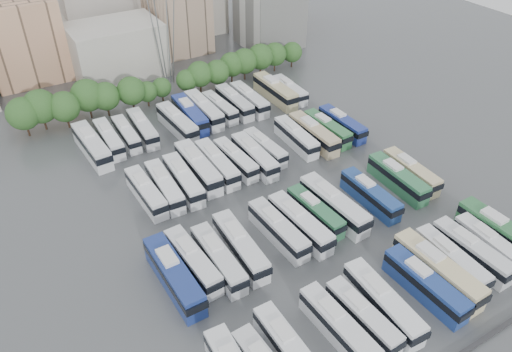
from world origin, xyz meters
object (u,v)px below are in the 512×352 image
bus_r3_s0 (92,145)px  bus_r0_s10 (451,259)px  bus_r2_s1 (146,192)px  bus_r2_s5 (217,164)px  bus_r0_s13 (501,232)px  bus_r1_s12 (398,178)px  bus_r2_s8 (265,147)px  bus_r0_s6 (383,302)px  bus_r3_s13 (290,90)px  bus_r2_s4 (198,167)px  bus_r1_s1 (193,261)px  bus_r3_s8 (220,107)px  bus_r3_s7 (204,110)px  bus_r0_s5 (363,316)px  bus_r0_s2 (289,349)px  bus_r1_s8 (334,205)px  bus_r1_s3 (240,246)px  bus_r2_s6 (236,159)px  bus_r3_s9 (234,102)px  bus_r0_s4 (339,327)px  bus_r2_s3 (183,180)px  bus_r3_s5 (177,123)px  bus_r2_s2 (165,186)px  bus_r2_s7 (254,156)px  bus_r1_s0 (174,275)px  bus_r1_s5 (278,229)px  bus_r1_s6 (300,223)px  bus_r0_s9 (438,270)px  bus_r2_s11 (314,133)px  bus_r2_s13 (342,124)px  bus_r2_s12 (327,128)px  bus_r3_s10 (249,99)px  bus_r0_s12 (490,245)px  bus_r1_s7 (315,212)px  bus_r3_s3 (143,128)px  bus_r0_s8 (425,284)px  bus_r2_s10 (296,137)px  bus_r1_s10 (370,194)px  bus_r1_s2 (218,259)px  bus_r0_s11 (472,251)px  bus_r3_s6 (190,114)px

bus_r3_s0 → bus_r0_s10: bearing=-60.5°
bus_r2_s1 → bus_r2_s5: (13.05, 1.17, 0.10)m
bus_r0_s13 → bus_r1_s12: (-3.02, 17.10, -0.16)m
bus_r2_s8 → bus_r0_s6: bearing=-102.3°
bus_r0_s10 → bus_r3_s13: bearing=82.1°
bus_r1_s12 → bus_r2_s4: (-26.44, 19.31, 0.18)m
bus_r1_s1 → bus_r3_s8: size_ratio=1.09×
bus_r3_s7 → bus_r0_s5: bearing=-95.9°
bus_r1_s12 → bus_r3_s13: size_ratio=1.11×
bus_r0_s2 → bus_r0_s5: 10.01m
bus_r3_s8 → bus_r1_s8: bearing=-92.3°
bus_r1_s3 → bus_r2_s6: bearing=65.3°
bus_r0_s13 → bus_r2_s4: bus_r2_s4 is taller
bus_r3_s9 → bus_r3_s0: bearing=-176.5°
bus_r0_s4 → bus_r0_s10: (19.58, 0.75, -0.05)m
bus_r0_s10 → bus_r3_s0: (-32.85, 52.05, 0.29)m
bus_r2_s3 → bus_r3_s5: (6.57, 17.34, 0.07)m
bus_r2_s2 → bus_r2_s7: size_ratio=0.98×
bus_r1_s0 → bus_r1_s8: 26.32m
bus_r3_s0 → bus_r3_s7: size_ratio=1.05×
bus_r1_s8 → bus_r1_s5: bearing=178.3°
bus_r1_s6 → bus_r0_s9: bearing=-62.2°
bus_r2_s11 → bus_r2_s13: bearing=3.1°
bus_r2_s12 → bus_r1_s1: bearing=-155.2°
bus_r0_s9 → bus_r1_s8: bus_r0_s9 is taller
bus_r2_s13 → bus_r3_s8: size_ratio=1.05×
bus_r0_s13 → bus_r3_s10: size_ratio=1.08×
bus_r0_s12 → bus_r0_s2: bearing=-178.6°
bus_r2_s7 → bus_r2_s11: bus_r2_s11 is taller
bus_r1_s7 → bus_r3_s3: bearing=107.7°
bus_r0_s8 → bus_r0_s12: size_ratio=1.08×
bus_r3_s9 → bus_r2_s12: bearing=-61.2°
bus_r0_s13 → bus_r2_s10: bus_r0_s13 is taller
bus_r0_s13 → bus_r1_s10: size_ratio=1.12×
bus_r1_s6 → bus_r2_s4: bus_r2_s4 is taller
bus_r3_s10 → bus_r0_s5: bearing=-106.4°
bus_r1_s7 → bus_r2_s1: (-19.90, 17.33, 0.09)m
bus_r0_s9 → bus_r3_s5: bearing=103.4°
bus_r1_s2 → bus_r2_s8: 28.32m
bus_r1_s7 → bus_r3_s9: bearing=77.4°
bus_r0_s5 → bus_r3_s0: bus_r3_s0 is taller
bus_r1_s2 → bus_r2_s5: bus_r2_s5 is taller
bus_r2_s1 → bus_r2_s12: bus_r2_s1 is taller
bus_r0_s11 → bus_r1_s0: bus_r1_s0 is taller
bus_r0_s4 → bus_r2_s7: (9.86, 35.30, 0.06)m
bus_r0_s13 → bus_r0_s8: bearing=-176.4°
bus_r0_s13 → bus_r2_s5: bearing=125.1°
bus_r2_s6 → bus_r3_s6: bearing=88.4°
bus_r1_s8 → bus_r2_s10: bus_r1_s8 is taller
bus_r0_s9 → bus_r2_s2: size_ratio=1.12×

